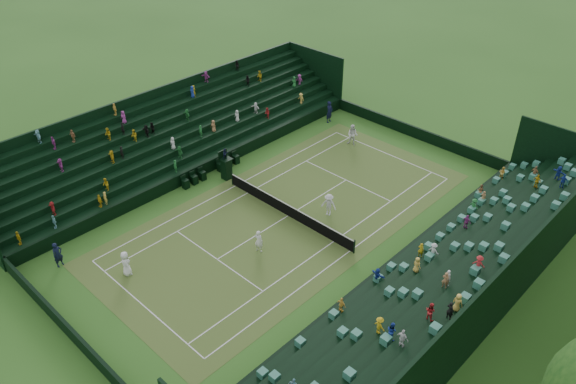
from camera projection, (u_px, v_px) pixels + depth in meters
name	position (u px, v px, depth m)	size (l,w,h in m)	color
ground	(288.00, 216.00, 38.89)	(160.00, 160.00, 0.00)	#30611E
court_surface	(288.00, 216.00, 38.89)	(12.97, 26.77, 0.01)	#3E7A28
perimeter_wall_north	(416.00, 132.00, 48.15)	(17.17, 0.20, 1.00)	black
perimeter_wall_south	(76.00, 339.00, 29.08)	(17.17, 0.20, 1.00)	black
perimeter_wall_east	(390.00, 267.00, 33.73)	(0.20, 31.77, 1.00)	black
perimeter_wall_west	(209.00, 166.00, 43.50)	(0.20, 31.77, 1.00)	black
north_grandstand	(454.00, 287.00, 30.74)	(6.60, 32.00, 4.90)	black
south_grandstand	(175.00, 137.00, 45.32)	(6.60, 32.00, 4.90)	black
tennis_net	(288.00, 210.00, 38.60)	(11.67, 0.10, 1.06)	black
umpire_chair	(226.00, 166.00, 42.37)	(0.82, 0.82, 2.58)	black
courtside_chairs	(212.00, 171.00, 43.14)	(0.47, 5.44, 1.01)	black
player_near_west	(126.00, 263.00, 33.48)	(0.82, 0.53, 1.68)	white
player_near_east	(259.00, 241.00, 35.31)	(0.59, 0.38, 1.60)	white
player_far_west	(353.00, 135.00, 46.90)	(0.89, 0.69, 1.82)	white
player_far_east	(329.00, 205.00, 38.57)	(1.08, 0.62, 1.67)	white
line_judge_north	(329.00, 112.00, 50.41)	(0.73, 0.48, 2.00)	black
line_judge_south	(58.00, 255.00, 34.12)	(0.62, 0.41, 1.71)	black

